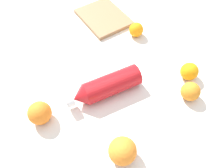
{
  "coord_description": "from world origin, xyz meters",
  "views": [
    {
      "loc": [
        0.31,
        -0.26,
        0.67
      ],
      "look_at": [
        -0.04,
        0.02,
        0.04
      ],
      "focal_mm": 35.32,
      "sensor_mm": 36.0,
      "label": 1
    }
  ],
  "objects": [
    {
      "name": "orange_1",
      "position": [
        -0.09,
        -0.24,
        0.04
      ],
      "size": [
        0.08,
        0.08,
        0.08
      ],
      "primitive_type": "sphere",
      "color": "orange",
      "rests_on": "ground_plane"
    },
    {
      "name": "water_bottle",
      "position": [
        -0.04,
        -0.01,
        0.04
      ],
      "size": [
        0.13,
        0.28,
        0.08
      ],
      "rotation": [
        0.0,
        0.0,
        4.51
      ],
      "color": "red",
      "rests_on": "ground_plane"
    },
    {
      "name": "ground_plane",
      "position": [
        0.0,
        0.0,
        0.0
      ],
      "size": [
        2.4,
        2.4,
        0.0
      ],
      "primitive_type": "plane",
      "color": "silver"
    },
    {
      "name": "orange_4",
      "position": [
        0.17,
        -0.11,
        0.04
      ],
      "size": [
        0.08,
        0.08,
        0.08
      ],
      "primitive_type": "sphere",
      "color": "orange",
      "rests_on": "ground_plane"
    },
    {
      "name": "orange_3",
      "position": [
        -0.21,
        0.28,
        0.03
      ],
      "size": [
        0.06,
        0.06,
        0.06
      ],
      "primitive_type": "sphere",
      "color": "orange",
      "rests_on": "ground_plane"
    },
    {
      "name": "orange_0",
      "position": [
        0.09,
        0.28,
        0.03
      ],
      "size": [
        0.07,
        0.07,
        0.07
      ],
      "primitive_type": "sphere",
      "color": "orange",
      "rests_on": "ground_plane"
    },
    {
      "name": "cutting_board",
      "position": [
        -0.39,
        0.24,
        0.01
      ],
      "size": [
        0.25,
        0.21,
        0.02
      ],
      "primitive_type": "cube",
      "rotation": [
        0.0,
        0.0,
        -0.08
      ],
      "color": "#99724C",
      "rests_on": "ground_plane"
    },
    {
      "name": "orange_2",
      "position": [
        0.15,
        0.21,
        0.03
      ],
      "size": [
        0.07,
        0.07,
        0.07
      ],
      "primitive_type": "sphere",
      "color": "orange",
      "rests_on": "ground_plane"
    }
  ]
}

